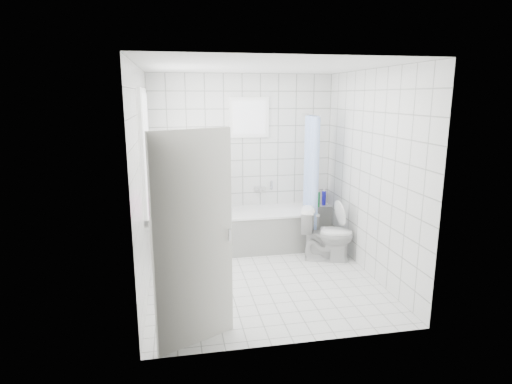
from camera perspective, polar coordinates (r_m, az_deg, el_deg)
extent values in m
plane|color=white|center=(5.56, 0.80, -11.40)|extent=(3.00, 3.00, 0.00)
plane|color=white|center=(5.09, 0.89, 16.41)|extent=(3.00, 3.00, 0.00)
cube|color=white|center=(6.62, -1.80, 4.27)|extent=(2.80, 0.02, 2.60)
cube|color=white|center=(3.75, 5.50, -2.38)|extent=(2.80, 0.02, 2.60)
cube|color=white|center=(5.08, -14.82, 1.25)|extent=(0.02, 3.00, 2.60)
cube|color=white|center=(5.62, 14.98, 2.31)|extent=(0.02, 3.00, 2.60)
cube|color=white|center=(5.32, -14.32, 5.06)|extent=(0.01, 0.90, 1.40)
cube|color=white|center=(6.53, -0.89, 9.88)|extent=(0.50, 0.01, 0.50)
cube|color=white|center=(5.46, -13.42, -2.62)|extent=(0.18, 1.02, 0.08)
cube|color=silver|center=(3.89, -8.28, -6.52)|extent=(0.73, 0.40, 2.00)
cube|color=white|center=(6.52, 0.22, -5.11)|extent=(1.67, 0.75, 0.55)
cube|color=white|center=(6.44, 0.22, -2.65)|extent=(1.69, 0.77, 0.03)
cube|color=white|center=(6.24, -7.93, -1.53)|extent=(0.15, 0.85, 1.50)
cube|color=white|center=(7.03, 8.38, -3.93)|extent=(0.40, 0.24, 0.55)
imported|color=silver|center=(6.12, 9.45, -5.57)|extent=(0.82, 0.63, 0.74)
cylinder|color=silver|center=(6.39, 7.32, 10.17)|extent=(0.02, 0.80, 0.02)
cube|color=silver|center=(6.71, 0.51, 0.48)|extent=(0.18, 0.06, 0.06)
imported|color=#DF56B4|center=(5.06, -13.59, -1.44)|extent=(0.16, 0.16, 0.33)
imported|color=#CC66AC|center=(5.72, -13.28, -0.44)|extent=(0.13, 0.13, 0.21)
imported|color=white|center=(5.37, -13.41, -1.57)|extent=(0.17, 0.17, 0.16)
imported|color=#2FCBD4|center=(5.26, -13.46, -1.62)|extent=(0.13, 0.13, 0.20)
imported|color=white|center=(5.51, -13.38, -0.55)|extent=(0.14, 0.14, 0.28)
cylinder|color=red|center=(6.92, 8.00, -0.84)|extent=(0.06, 0.06, 0.23)
cylinder|color=#18933D|center=(6.83, 8.25, -0.98)|extent=(0.06, 0.06, 0.24)
cylinder|color=#201BDF|center=(6.97, 9.03, -0.80)|extent=(0.06, 0.06, 0.23)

